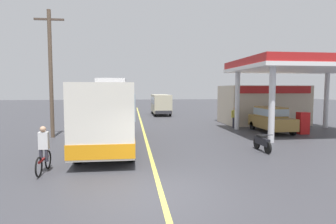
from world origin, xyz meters
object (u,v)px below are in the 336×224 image
motorcycle_parked_forecourt (262,142)px  pedestrian_near_pump (234,116)px  car_at_pump (271,118)px  coach_bus_main (111,114)px  cyclist_on_shoulder (44,151)px  minibus_opposing_lane (161,103)px

motorcycle_parked_forecourt → pedestrian_near_pump: (1.79, 8.63, 0.49)m
pedestrian_near_pump → car_at_pump: bearing=-57.3°
coach_bus_main → car_at_pump: size_ratio=2.63×
car_at_pump → cyclist_on_shoulder: car_at_pump is taller
motorcycle_parked_forecourt → pedestrian_near_pump: 8.83m
pedestrian_near_pump → minibus_opposing_lane: bearing=110.8°
cyclist_on_shoulder → minibus_opposing_lane: bearing=74.0°
car_at_pump → motorcycle_parked_forecourt: size_ratio=2.33×
coach_bus_main → minibus_opposing_lane: bearing=75.8°
cyclist_on_shoulder → pedestrian_near_pump: cyclist_on_shoulder is taller
cyclist_on_shoulder → pedestrian_near_pump: bearing=44.1°
coach_bus_main → pedestrian_near_pump: coach_bus_main is taller
car_at_pump → pedestrian_near_pump: (-1.72, 2.68, -0.08)m
coach_bus_main → minibus_opposing_lane: 18.89m
coach_bus_main → car_at_pump: (11.07, 3.22, -0.71)m
car_at_pump → cyclist_on_shoulder: 15.60m
car_at_pump → minibus_opposing_lane: bearing=113.1°
car_at_pump → coach_bus_main: bearing=-163.8°
minibus_opposing_lane → pedestrian_near_pump: size_ratio=3.69×
minibus_opposing_lane → motorcycle_parked_forecourt: 21.26m
car_at_pump → cyclist_on_shoulder: size_ratio=2.31×
coach_bus_main → pedestrian_near_pump: (9.35, 5.91, -0.79)m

